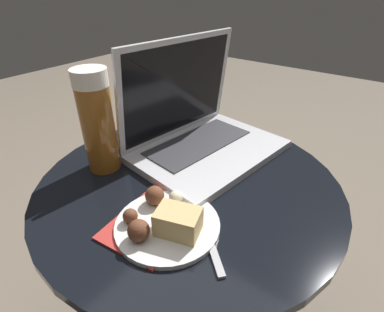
# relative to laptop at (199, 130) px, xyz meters

# --- Properties ---
(table) EXTENTS (0.63, 0.63, 0.53)m
(table) POSITION_rel_laptop_xyz_m (-0.12, -0.06, -0.22)
(table) COLOR #515156
(table) RESTS_ON ground_plane
(napkin) EXTENTS (0.19, 0.14, 0.00)m
(napkin) POSITION_rel_laptop_xyz_m (-0.25, -0.09, -0.05)
(napkin) COLOR #B7332D
(napkin) RESTS_ON table
(laptop) EXTENTS (0.38, 0.29, 0.26)m
(laptop) POSITION_rel_laptop_xyz_m (0.00, 0.00, 0.00)
(laptop) COLOR silver
(laptop) RESTS_ON table
(beer_glass) EXTENTS (0.07, 0.07, 0.22)m
(beer_glass) POSITION_rel_laptop_xyz_m (-0.19, 0.12, 0.06)
(beer_glass) COLOR brown
(beer_glass) RESTS_ON table
(snack_plate) EXTENTS (0.18, 0.18, 0.05)m
(snack_plate) POSITION_rel_laptop_xyz_m (-0.25, -0.11, -0.04)
(snack_plate) COLOR silver
(snack_plate) RESTS_ON table
(fork) EXTENTS (0.14, 0.15, 0.00)m
(fork) POSITION_rel_laptop_xyz_m (-0.21, -0.16, -0.05)
(fork) COLOR #B2B2B7
(fork) RESTS_ON table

